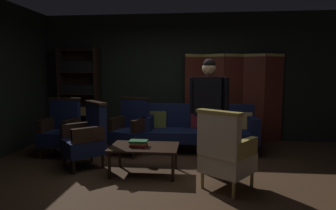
{
  "coord_description": "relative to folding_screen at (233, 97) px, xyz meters",
  "views": [
    {
      "loc": [
        0.49,
        -4.04,
        1.5
      ],
      "look_at": [
        0.0,
        0.8,
        0.95
      ],
      "focal_mm": 30.64,
      "sensor_mm": 36.0,
      "label": 1
    }
  ],
  "objects": [
    {
      "name": "armchair_wing_far",
      "position": [
        -2.53,
        -1.97,
        -0.5
      ],
      "size": [
        0.82,
        0.82,
        1.04
      ],
      "color": "black",
      "rests_on": "ground_plane"
    },
    {
      "name": "armchair_gilt_accent",
      "position": [
        -0.42,
        -2.68,
        -0.5
      ],
      "size": [
        0.81,
        0.81,
        1.04
      ],
      "color": "tan",
      "rests_on": "ground_plane"
    },
    {
      "name": "potted_plant",
      "position": [
        -1.88,
        -0.33,
        -0.47
      ],
      "size": [
        0.59,
        0.59,
        0.88
      ],
      "color": "brown",
      "rests_on": "ground_plane"
    },
    {
      "name": "armchair_wing_left",
      "position": [
        -3.24,
        -1.38,
        -0.5
      ],
      "size": [
        0.61,
        0.6,
        1.04
      ],
      "color": "black",
      "rests_on": "ground_plane"
    },
    {
      "name": "velvet_couch",
      "position": [
        -0.73,
        -0.79,
        -0.53
      ],
      "size": [
        2.12,
        0.78,
        0.88
      ],
      "color": "black",
      "rests_on": "ground_plane"
    },
    {
      "name": "ground_plane",
      "position": [
        -1.28,
        -2.25,
        -0.99
      ],
      "size": [
        10.0,
        10.0,
        0.0
      ],
      "primitive_type": "plane",
      "color": "#3D2819"
    },
    {
      "name": "book_green_cloth",
      "position": [
        -1.63,
        -2.25,
        -0.48
      ],
      "size": [
        0.26,
        0.17,
        0.03
      ],
      "primitive_type": "cube",
      "rotation": [
        0.0,
        0.0,
        0.01
      ],
      "color": "#1E4C28",
      "rests_on": "book_tan_leather"
    },
    {
      "name": "book_red_leather",
      "position": [
        -1.63,
        -2.25,
        -0.55
      ],
      "size": [
        0.26,
        0.21,
        0.04
      ],
      "primitive_type": "cube",
      "rotation": [
        0.0,
        0.0,
        -0.18
      ],
      "color": "maroon",
      "rests_on": "coffee_table"
    },
    {
      "name": "coffee_table",
      "position": [
        -1.55,
        -2.2,
        -0.61
      ],
      "size": [
        1.0,
        0.64,
        0.42
      ],
      "color": "black",
      "rests_on": "ground_plane"
    },
    {
      "name": "book_tan_leather",
      "position": [
        -1.63,
        -2.25,
        -0.51
      ],
      "size": [
        0.24,
        0.17,
        0.03
      ],
      "primitive_type": "cube",
      "rotation": [
        0.0,
        0.0,
        0.03
      ],
      "color": "#9E7A47",
      "rests_on": "book_red_leather"
    },
    {
      "name": "armchair_wing_right",
      "position": [
        -2.0,
        -1.16,
        -0.5
      ],
      "size": [
        0.74,
        0.73,
        1.04
      ],
      "color": "black",
      "rests_on": "ground_plane"
    },
    {
      "name": "folding_screen",
      "position": [
        0.0,
        0.0,
        0.0
      ],
      "size": [
        2.12,
        0.25,
        1.9
      ],
      "color": "#5B2319",
      "rests_on": "ground_plane"
    },
    {
      "name": "bookshelf",
      "position": [
        -3.43,
        -0.05,
        0.11
      ],
      "size": [
        0.9,
        0.32,
        2.05
      ],
      "color": "black",
      "rests_on": "ground_plane"
    },
    {
      "name": "back_wall",
      "position": [
        -1.28,
        0.2,
        0.41
      ],
      "size": [
        7.2,
        0.1,
        2.8
      ],
      "primitive_type": "cube",
      "color": "black",
      "rests_on": "ground_plane"
    },
    {
      "name": "standing_figure",
      "position": [
        -0.61,
        -2.05,
        0.04
      ],
      "size": [
        0.58,
        0.3,
        1.7
      ],
      "color": "black",
      "rests_on": "ground_plane"
    }
  ]
}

